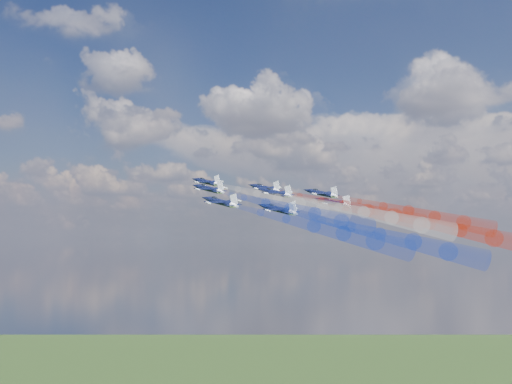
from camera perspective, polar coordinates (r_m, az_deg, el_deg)
The scene contains 16 objects.
jet_lead at distance 150.33m, azimuth -4.79°, elevation 0.97°, with size 8.83×11.04×2.94m, color black, non-canonical shape.
trail_lead at distance 133.76m, azimuth 2.09°, elevation -0.60°, with size 3.68×38.37×3.68m, color white, non-canonical shape.
jet_inner_left at distance 134.20m, azimuth -4.59°, elevation 0.30°, with size 8.83×11.04×2.94m, color black, non-canonical shape.
trail_inner_left at distance 117.89m, azimuth 3.25°, elevation -1.58°, with size 3.68×38.37×3.68m, color blue, non-canonical shape.
jet_inner_right at distance 146.81m, azimuth 0.88°, elevation 0.38°, with size 8.83×11.04×2.94m, color black, non-canonical shape.
trail_inner_right at distance 132.18m, azimuth 8.56°, elevation -1.29°, with size 3.68×38.37×3.68m, color red, non-canonical shape.
jet_outer_left at distance 120.31m, azimuth -3.45°, elevation -0.99°, with size 8.83×11.04×2.94m, color black, non-canonical shape.
trail_outer_left at distance 104.63m, azimuth 5.60°, elevation -3.30°, with size 3.68×38.37×3.68m, color blue, non-canonical shape.
jet_center_third at distance 135.03m, azimuth 1.90°, elevation -0.08°, with size 8.83×11.04×2.94m, color black, non-canonical shape.
trail_center_third at distance 120.91m, azimuth 10.45°, elevation -1.96°, with size 3.68×38.37×3.68m, color white, non-canonical shape.
jet_outer_right at distance 147.13m, azimuth 6.39°, elevation -0.13°, with size 8.83×11.04×2.94m, color black, non-canonical shape.
trail_outer_right at distance 134.49m, azimuth 14.57°, elevation -1.83°, with size 3.68×38.37×3.68m, color red, non-canonical shape.
jet_rear_left at distance 120.16m, azimuth 2.19°, elevation -1.70°, with size 8.83×11.04×2.94m, color black, non-canonical shape.
trail_rear_left at distance 106.48m, azimuth 11.96°, elevation -4.05°, with size 3.68×38.37×3.68m, color blue, non-canonical shape.
jet_rear_right at distance 134.62m, azimuth 7.46°, elevation -1.03°, with size 8.83×11.04×2.94m, color black, non-canonical shape.
trail_rear_right at distance 122.59m, azimuth 16.56°, elevation -2.98°, with size 3.68×38.37×3.68m, color red, non-canonical shape.
Camera 1 is at (75.08, -111.07, 163.20)m, focal length 41.18 mm.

